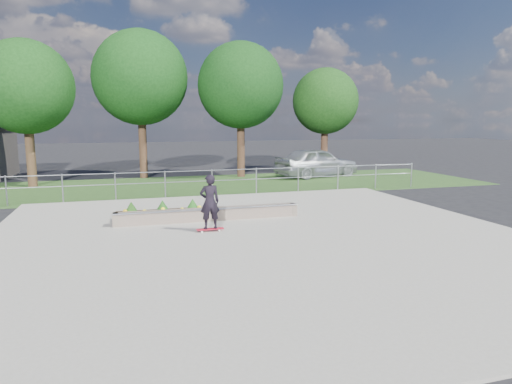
% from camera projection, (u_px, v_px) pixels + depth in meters
% --- Properties ---
extents(ground, '(120.00, 120.00, 0.00)m').
position_uv_depth(ground, '(264.00, 239.00, 12.69)').
color(ground, black).
rests_on(ground, ground).
extents(grass_verge, '(30.00, 8.00, 0.02)m').
position_uv_depth(grass_verge, '(199.00, 186.00, 23.10)').
color(grass_verge, '#25431A').
rests_on(grass_verge, ground).
extents(concrete_slab, '(15.00, 15.00, 0.06)m').
position_uv_depth(concrete_slab, '(264.00, 238.00, 12.68)').
color(concrete_slab, gray).
rests_on(concrete_slab, ground).
extents(fence, '(20.06, 0.06, 1.20)m').
position_uv_depth(fence, '(212.00, 179.00, 19.67)').
color(fence, gray).
rests_on(fence, ground).
extents(tree_far_left, '(4.55, 4.55, 7.15)m').
position_uv_depth(tree_far_left, '(26.00, 87.00, 21.99)').
color(tree_far_left, '#382416').
rests_on(tree_far_left, ground).
extents(tree_mid_left, '(5.25, 5.25, 8.25)m').
position_uv_depth(tree_mid_left, '(140.00, 78.00, 25.32)').
color(tree_mid_left, '#331E14').
rests_on(tree_mid_left, ground).
extents(tree_mid_right, '(4.90, 4.90, 7.70)m').
position_uv_depth(tree_mid_right, '(241.00, 86.00, 25.98)').
color(tree_mid_right, '#331F14').
rests_on(tree_mid_right, ground).
extents(tree_far_right, '(4.20, 4.20, 6.60)m').
position_uv_depth(tree_far_right, '(325.00, 101.00, 29.20)').
color(tree_far_right, '#382116').
rests_on(tree_far_right, ground).
extents(grind_ledge, '(6.00, 0.44, 0.43)m').
position_uv_depth(grind_ledge, '(209.00, 214.00, 14.80)').
color(grind_ledge, brown).
rests_on(grind_ledge, concrete_slab).
extents(planter_bed, '(3.00, 1.20, 0.61)m').
position_uv_depth(planter_bed, '(163.00, 214.00, 14.93)').
color(planter_bed, black).
rests_on(planter_bed, concrete_slab).
extents(skateboarder, '(0.80, 0.41, 1.68)m').
position_uv_depth(skateboarder, '(210.00, 202.00, 13.22)').
color(skateboarder, white).
rests_on(skateboarder, concrete_slab).
extents(parked_car, '(5.36, 3.10, 1.72)m').
position_uv_depth(parked_car, '(317.00, 162.00, 26.60)').
color(parked_car, '#9FA3A8').
rests_on(parked_car, ground).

